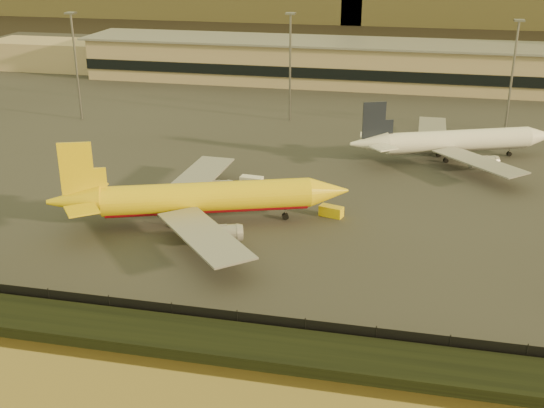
# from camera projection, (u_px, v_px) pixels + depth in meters

# --- Properties ---
(ground) EXTENTS (900.00, 900.00, 0.00)m
(ground) POSITION_uv_depth(u_px,v_px,m) (248.00, 276.00, 91.68)
(ground) COLOR black
(ground) RESTS_ON ground
(embankment) EXTENTS (320.00, 7.00, 1.40)m
(embankment) POSITION_uv_depth(u_px,v_px,m) (211.00, 341.00, 76.02)
(embankment) COLOR black
(embankment) RESTS_ON ground
(tarmac) EXTENTS (320.00, 220.00, 0.20)m
(tarmac) POSITION_uv_depth(u_px,v_px,m) (338.00, 108.00, 177.66)
(tarmac) COLOR #2D2D2D
(tarmac) RESTS_ON ground
(perimeter_fence) EXTENTS (300.00, 0.05, 2.20)m
(perimeter_fence) POSITION_uv_depth(u_px,v_px,m) (221.00, 318.00, 79.42)
(perimeter_fence) COLOR black
(perimeter_fence) RESTS_ON tarmac
(terminal_building) EXTENTS (202.00, 25.00, 12.60)m
(terminal_building) POSITION_uv_depth(u_px,v_px,m) (304.00, 62.00, 205.92)
(terminal_building) COLOR tan
(terminal_building) RESTS_ON tarmac
(apron_light_masts) EXTENTS (152.20, 12.20, 25.40)m
(apron_light_masts) POSITION_uv_depth(u_px,v_px,m) (397.00, 64.00, 150.71)
(apron_light_masts) COLOR slate
(apron_light_masts) RESTS_ON tarmac
(dhl_cargo_jet) EXTENTS (45.59, 43.32, 14.03)m
(dhl_cargo_jet) POSITION_uv_depth(u_px,v_px,m) (202.00, 199.00, 106.14)
(dhl_cargo_jet) COLOR yellow
(dhl_cargo_jet) RESTS_ON tarmac
(white_narrowbody_jet) EXTENTS (41.58, 39.24, 12.45)m
(white_narrowbody_jet) POSITION_uv_depth(u_px,v_px,m) (454.00, 141.00, 136.44)
(white_narrowbody_jet) COLOR white
(white_narrowbody_jet) RESTS_ON tarmac
(gse_vehicle_yellow) EXTENTS (4.10, 2.67, 1.70)m
(gse_vehicle_yellow) POSITION_uv_depth(u_px,v_px,m) (331.00, 211.00, 110.10)
(gse_vehicle_yellow) COLOR yellow
(gse_vehicle_yellow) RESTS_ON tarmac
(gse_vehicle_white) EXTENTS (4.19, 2.20, 1.81)m
(gse_vehicle_white) POSITION_uv_depth(u_px,v_px,m) (252.00, 181.00, 122.98)
(gse_vehicle_white) COLOR white
(gse_vehicle_white) RESTS_ON tarmac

